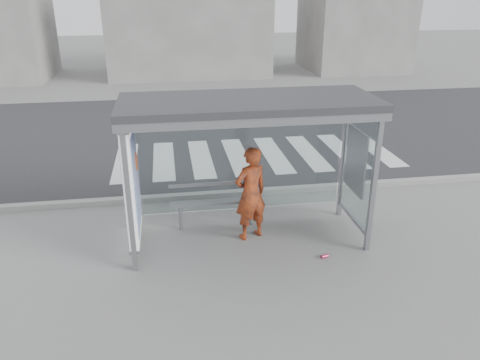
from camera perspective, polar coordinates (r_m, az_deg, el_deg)
name	(u,v)px	position (r m, az deg, el deg)	size (l,w,h in m)	color
ground	(248,239)	(8.69, 0.99, -7.20)	(80.00, 80.00, 0.00)	slate
road	(210,131)	(15.11, -3.65, 5.97)	(30.00, 10.00, 0.01)	#262628
curb	(233,193)	(10.38, -0.88, -1.62)	(30.00, 0.18, 0.12)	gray
crosswalk	(255,155)	(12.89, 1.89, 3.03)	(7.55, 3.00, 0.00)	silver
bus_shelter	(227,136)	(7.90, -1.66, 5.39)	(4.25, 1.65, 2.62)	gray
building_center	(188,24)	(25.52, -6.39, 18.39)	(8.00, 5.00, 5.00)	slate
building_right	(356,2)	(27.45, 13.91, 20.30)	(5.00, 5.00, 7.00)	slate
person	(251,194)	(8.37, 1.31, -1.68)	(0.64, 0.42, 1.75)	#C45B12
bench	(216,201)	(8.89, -3.00, -2.63)	(1.73, 0.22, 0.90)	slate
soda_can	(325,256)	(8.24, 10.27, -9.13)	(0.07, 0.07, 0.12)	#D83F65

